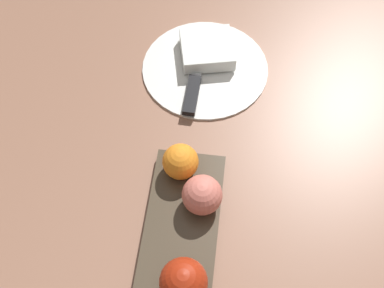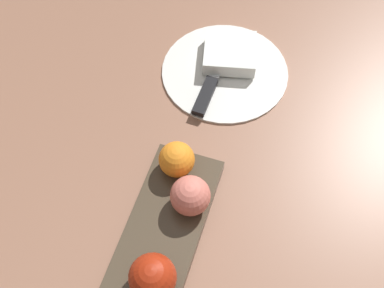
# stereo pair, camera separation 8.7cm
# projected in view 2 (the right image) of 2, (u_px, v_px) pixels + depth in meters

# --- Properties ---
(ground_plane) EXTENTS (2.40, 2.40, 0.00)m
(ground_plane) POSITION_uv_depth(u_px,v_px,m) (125.00, 285.00, 0.80)
(ground_plane) COLOR #95664F
(fruit_tray) EXTENTS (0.43, 0.12, 0.02)m
(fruit_tray) POSITION_uv_depth(u_px,v_px,m) (150.00, 267.00, 0.80)
(fruit_tray) COLOR #473B2B
(fruit_tray) RESTS_ON ground_plane
(apple) EXTENTS (0.07, 0.07, 0.07)m
(apple) POSITION_uv_depth(u_px,v_px,m) (153.00, 277.00, 0.74)
(apple) COLOR #A92810
(apple) RESTS_ON fruit_tray
(orange_near_apple) EXTENTS (0.06, 0.06, 0.06)m
(orange_near_apple) POSITION_uv_depth(u_px,v_px,m) (177.00, 159.00, 0.85)
(orange_near_apple) COLOR orange
(orange_near_apple) RESTS_ON fruit_tray
(peach) EXTENTS (0.07, 0.07, 0.07)m
(peach) POSITION_uv_depth(u_px,v_px,m) (190.00, 196.00, 0.82)
(peach) COLOR #E07667
(peach) RESTS_ON fruit_tray
(dinner_plate) EXTENTS (0.25, 0.25, 0.01)m
(dinner_plate) POSITION_uv_depth(u_px,v_px,m) (225.00, 71.00, 1.02)
(dinner_plate) COLOR white
(dinner_plate) RESTS_ON ground_plane
(folded_napkin) EXTENTS (0.12, 0.12, 0.03)m
(folded_napkin) POSITION_uv_depth(u_px,v_px,m) (230.00, 53.00, 1.02)
(folded_napkin) COLOR white
(folded_napkin) RESTS_ON dinner_plate
(knife) EXTENTS (0.18, 0.03, 0.01)m
(knife) POSITION_uv_depth(u_px,v_px,m) (208.00, 90.00, 0.98)
(knife) COLOR silver
(knife) RESTS_ON dinner_plate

